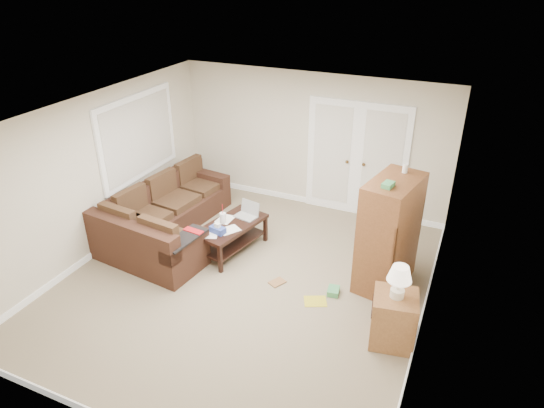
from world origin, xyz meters
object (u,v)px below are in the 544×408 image
at_px(sectional_sofa, 163,222).
at_px(side_cabinet, 394,315).
at_px(coffee_table, 232,236).
at_px(tv_armoire, 389,233).

xyz_separation_m(sectional_sofa, side_cabinet, (3.99, -0.90, 0.08)).
distance_m(sectional_sofa, coffee_table, 1.23).
bearing_deg(side_cabinet, sectional_sofa, 157.50).
bearing_deg(side_cabinet, tv_armoire, 96.91).
height_order(coffee_table, side_cabinet, side_cabinet).
relative_size(sectional_sofa, side_cabinet, 2.57).
bearing_deg(coffee_table, side_cabinet, -8.40).
xyz_separation_m(coffee_table, side_cabinet, (2.76, -1.04, 0.13)).
bearing_deg(sectional_sofa, tv_armoire, 11.25).
height_order(sectional_sofa, coffee_table, coffee_table).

